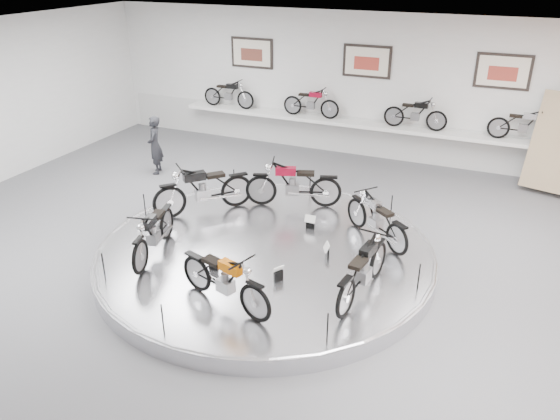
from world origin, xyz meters
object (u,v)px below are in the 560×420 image
at_px(bike_a, 377,218).
at_px(visitor, 155,145).
at_px(bike_c, 203,189).
at_px(bike_b, 293,184).
at_px(bike_e, 224,279).
at_px(bike_f, 363,269).
at_px(display_platform, 265,254).
at_px(bike_d, 153,232).
at_px(shelf, 360,124).

xyz_separation_m(bike_a, visitor, (-6.49, 1.94, 0.01)).
bearing_deg(bike_c, bike_b, 165.52).
distance_m(bike_e, bike_f, 2.23).
relative_size(display_platform, bike_c, 3.42).
bearing_deg(bike_f, display_platform, 76.12).
xyz_separation_m(display_platform, bike_e, (0.20, -1.94, 0.63)).
relative_size(display_platform, visitor, 4.12).
height_order(bike_e, bike_f, bike_f).
bearing_deg(bike_f, bike_d, 100.63).
height_order(bike_b, bike_c, bike_c).
distance_m(shelf, bike_f, 7.52).
distance_m(bike_a, bike_d, 4.22).
relative_size(bike_e, visitor, 1.05).
height_order(bike_c, bike_e, bike_c).
distance_m(bike_c, bike_f, 4.35).
distance_m(bike_b, bike_d, 3.39).
bearing_deg(display_platform, bike_e, -84.09).
height_order(shelf, bike_f, bike_f).
xyz_separation_m(bike_b, bike_f, (2.35, -2.79, -0.03)).
relative_size(bike_a, bike_c, 0.85).
xyz_separation_m(bike_e, bike_f, (1.92, 1.13, 0.01)).
distance_m(bike_b, bike_e, 3.94).
bearing_deg(bike_a, bike_b, 16.67).
bearing_deg(bike_f, bike_c, 73.79).
bearing_deg(display_platform, bike_b, 96.78).
relative_size(bike_d, bike_e, 1.00).
height_order(shelf, bike_b, bike_b).
bearing_deg(bike_e, bike_a, 78.75).
distance_m(bike_b, bike_f, 3.65).
distance_m(bike_a, bike_c, 3.72).
xyz_separation_m(bike_c, bike_d, (0.11, -1.96, -0.07)).
distance_m(bike_e, visitor, 6.98).
relative_size(shelf, visitor, 7.08).
bearing_deg(bike_e, bike_d, 172.39).
relative_size(bike_c, bike_d, 1.15).
relative_size(shelf, bike_c, 5.88).
relative_size(display_platform, shelf, 0.58).
distance_m(display_platform, visitor, 5.61).
height_order(display_platform, bike_a, bike_a).
bearing_deg(bike_b, bike_c, 13.87).
bearing_deg(bike_f, bike_e, 127.58).
bearing_deg(bike_f, shelf, 23.49).
bearing_deg(bike_a, bike_e, 100.64).
relative_size(display_platform, bike_d, 3.93).
bearing_deg(display_platform, bike_a, 31.74).
xyz_separation_m(display_platform, visitor, (-4.65, 3.08, 0.63)).
relative_size(bike_f, visitor, 1.08).
bearing_deg(bike_d, visitor, -158.90).
relative_size(bike_b, bike_f, 1.07).
height_order(bike_d, bike_f, bike_f).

